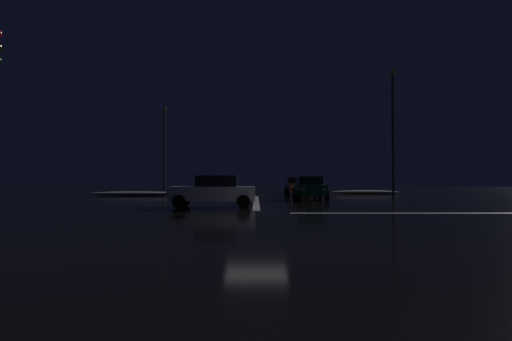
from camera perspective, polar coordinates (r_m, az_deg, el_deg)
The scene contains 12 objects.
ground at distance 17.76m, azimuth 0.24°, elevation -5.80°, with size 120.00×120.00×0.10m, color black.
stop_line_north at distance 26.95m, azimuth 0.22°, elevation -4.09°, with size 0.35×15.85×0.01m.
centre_line_ns at distance 38.54m, azimuth 0.22°, elevation -3.20°, with size 22.00×0.15×0.01m.
crosswalk_bar_east at distance 20.06m, azimuth 28.00°, elevation -4.98°, with size 15.85×0.40×0.01m.
snow_bank_left_curb at distance 37.53m, azimuth -15.27°, elevation -2.95°, with size 7.77×1.50×0.36m.
snow_bank_right_curb at distance 40.96m, azimuth 14.37°, elevation -2.79°, with size 6.24×1.50×0.37m.
sedan_green at distance 29.78m, azimuth 7.29°, elevation -2.26°, with size 2.02×4.33×1.57m.
sedan_orange at distance 35.67m, azimuth 6.88°, elevation -2.08°, with size 2.02×4.33×1.57m.
sedan_gray at distance 40.90m, azimuth 5.55°, elevation -1.96°, with size 2.02×4.33×1.57m.
sedan_white_crossing at distance 21.78m, azimuth -5.37°, elevation -2.69°, with size 4.33×2.02×1.57m.
streetlamp_left_far at distance 49.75m, azimuth -11.77°, elevation 3.55°, with size 0.44×0.44×9.48m.
streetlamp_right_near at distance 34.36m, azimuth 17.77°, elevation 5.84°, with size 0.44×0.44×9.67m.
Camera 1 is at (-0.01, -17.70, 1.40)m, focal length 30.38 mm.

